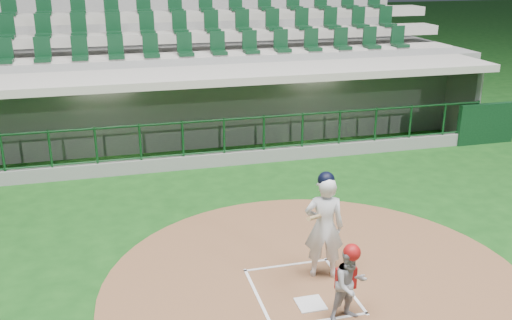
# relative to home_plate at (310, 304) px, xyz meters

# --- Properties ---
(ground) EXTENTS (120.00, 120.00, 0.00)m
(ground) POSITION_rel_home_plate_xyz_m (0.00, 0.70, -0.02)
(ground) COLOR #124013
(ground) RESTS_ON ground
(dirt_circle) EXTENTS (7.20, 7.20, 0.01)m
(dirt_circle) POSITION_rel_home_plate_xyz_m (0.30, 0.50, -0.02)
(dirt_circle) COLOR brown
(dirt_circle) RESTS_ON ground
(home_plate) EXTENTS (0.43, 0.43, 0.02)m
(home_plate) POSITION_rel_home_plate_xyz_m (0.00, 0.00, 0.00)
(home_plate) COLOR silver
(home_plate) RESTS_ON dirt_circle
(batter_box_chalk) EXTENTS (1.55, 1.80, 0.01)m
(batter_box_chalk) POSITION_rel_home_plate_xyz_m (0.00, 0.40, -0.00)
(batter_box_chalk) COLOR white
(batter_box_chalk) RESTS_ON ground
(dugout_structure) EXTENTS (16.40, 3.70, 3.00)m
(dugout_structure) POSITION_rel_home_plate_xyz_m (-0.04, 8.56, 0.93)
(dugout_structure) COLOR gray
(dugout_structure) RESTS_ON ground
(seating_deck) EXTENTS (17.00, 6.72, 5.15)m
(seating_deck) POSITION_rel_home_plate_xyz_m (0.00, 11.61, 1.40)
(seating_deck) COLOR gray
(seating_deck) RESTS_ON ground
(batter) EXTENTS (0.92, 0.94, 1.89)m
(batter) POSITION_rel_home_plate_xyz_m (0.49, 0.79, 0.93)
(batter) COLOR silver
(batter) RESTS_ON dirt_circle
(catcher) EXTENTS (0.64, 0.54, 1.25)m
(catcher) POSITION_rel_home_plate_xyz_m (0.42, -0.49, 0.61)
(catcher) COLOR #939398
(catcher) RESTS_ON dirt_circle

